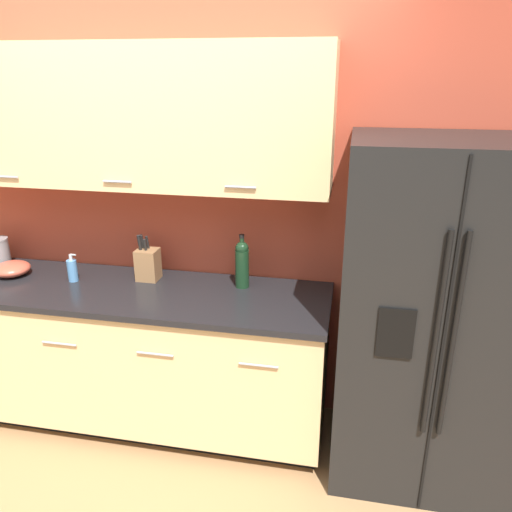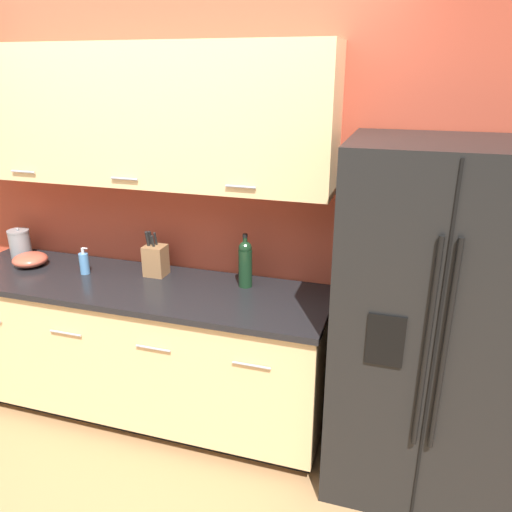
% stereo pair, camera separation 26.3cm
% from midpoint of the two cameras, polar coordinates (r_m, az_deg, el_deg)
% --- Properties ---
extents(wall_back, '(10.00, 0.39, 2.60)m').
position_cam_midpoint_polar(wall_back, '(3.00, -13.14, 8.18)').
color(wall_back, '#AD422D').
rests_on(wall_back, ground_plane).
extents(counter_unit, '(2.30, 0.64, 0.90)m').
position_cam_midpoint_polar(counter_unit, '(3.18, -15.98, -10.85)').
color(counter_unit, black).
rests_on(counter_unit, ground_plane).
extents(refrigerator, '(0.90, 0.74, 1.79)m').
position_cam_midpoint_polar(refrigerator, '(2.64, 16.68, -6.88)').
color(refrigerator, black).
rests_on(refrigerator, ground_plane).
extents(knife_block, '(0.13, 0.12, 0.28)m').
position_cam_midpoint_polar(knife_block, '(3.04, -14.71, -0.91)').
color(knife_block, olive).
rests_on(knife_block, counter_unit).
extents(wine_bottle, '(0.08, 0.08, 0.32)m').
position_cam_midpoint_polar(wine_bottle, '(2.82, -4.27, -0.88)').
color(wine_bottle, black).
rests_on(wine_bottle, counter_unit).
extents(soap_dispenser, '(0.06, 0.06, 0.17)m').
position_cam_midpoint_polar(soap_dispenser, '(3.16, -22.51, -1.54)').
color(soap_dispenser, '#4C7FB2').
rests_on(soap_dispenser, counter_unit).
extents(mixing_bowl, '(0.21, 0.21, 0.08)m').
position_cam_midpoint_polar(mixing_bowl, '(3.42, -28.15, -1.33)').
color(mixing_bowl, '#B24C38').
rests_on(mixing_bowl, counter_unit).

